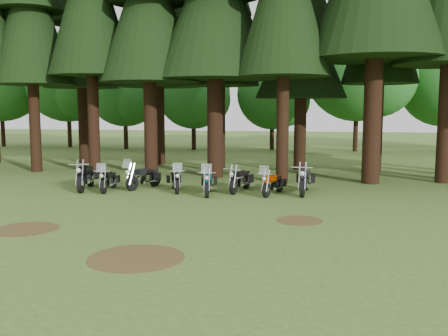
{
  "coord_description": "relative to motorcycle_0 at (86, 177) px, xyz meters",
  "views": [
    {
      "loc": [
        4.96,
        -14.39,
        3.36
      ],
      "look_at": [
        1.34,
        5.0,
        1.0
      ],
      "focal_mm": 40.0,
      "sensor_mm": 36.0,
      "label": 1
    }
  ],
  "objects": [
    {
      "name": "motorcycle_4",
      "position": [
        5.28,
        -0.25,
        -0.07
      ],
      "size": [
        0.57,
        2.11,
        1.33
      ],
      "rotation": [
        0.0,
        0.0,
        0.15
      ],
      "color": "black",
      "rests_on": "ground"
    },
    {
      "name": "decid_3",
      "position": [
        -0.24,
        20.39,
        4.0
      ],
      "size": [
        6.12,
        5.95,
        7.65
      ],
      "color": "black",
      "rests_on": "ground"
    },
    {
      "name": "motorcycle_5",
      "position": [
        6.4,
        0.7,
        -0.06
      ],
      "size": [
        0.55,
        2.15,
        0.88
      ],
      "rotation": [
        0.0,
        0.0,
        -0.19
      ],
      "color": "black",
      "rests_on": "ground"
    },
    {
      "name": "dirt_patch_2",
      "position": [
        5.47,
        -8.74,
        -0.51
      ],
      "size": [
        2.2,
        2.2,
        0.01
      ],
      "primitive_type": "cylinder",
      "color": "#4C3D1E",
      "rests_on": "ground"
    },
    {
      "name": "motorcycle_6",
      "position": [
        7.78,
        0.13,
        -0.09
      ],
      "size": [
        0.81,
        1.96,
        1.25
      ],
      "rotation": [
        0.0,
        0.0,
        -0.29
      ],
      "color": "black",
      "rests_on": "ground"
    },
    {
      "name": "motorcycle_3",
      "position": [
        3.78,
        0.25,
        -0.09
      ],
      "size": [
        0.98,
        1.95,
        1.27
      ],
      "rotation": [
        0.0,
        0.0,
        0.38
      ],
      "color": "black",
      "rests_on": "ground"
    },
    {
      "name": "decid_4",
      "position": [
        6.05,
        21.58,
        3.86
      ],
      "size": [
        5.93,
        5.76,
        7.41
      ],
      "color": "black",
      "rests_on": "ground"
    },
    {
      "name": "decid_1",
      "position": [
        -11.51,
        21.02,
        5.32
      ],
      "size": [
        7.91,
        7.69,
        9.88
      ],
      "color": "black",
      "rests_on": "ground"
    },
    {
      "name": "motorcycle_2",
      "position": [
        2.28,
        0.68,
        -0.06
      ],
      "size": [
        1.01,
        2.07,
        1.34
      ],
      "rotation": [
        0.0,
        0.0,
        -0.37
      ],
      "color": "black",
      "rests_on": "ground"
    },
    {
      "name": "dirt_patch_0",
      "position": [
        1.47,
        -6.74,
        -0.51
      ],
      "size": [
        1.8,
        1.8,
        0.01
      ],
      "primitive_type": "cylinder",
      "color": "#4C3D1E",
      "rests_on": "ground"
    },
    {
      "name": "decid_2",
      "position": [
        -5.96,
        20.03,
        4.44
      ],
      "size": [
        6.72,
        6.53,
        8.4
      ],
      "color": "black",
      "rests_on": "ground"
    },
    {
      "name": "pine_back_1",
      "position": [
        -4.78,
        9.6,
        9.2
      ],
      "size": [
        4.52,
        4.52,
        16.22
      ],
      "color": "black",
      "rests_on": "ground"
    },
    {
      "name": "decid_5",
      "position": [
        12.77,
        20.97,
        5.72
      ],
      "size": [
        8.45,
        8.21,
        10.56
      ],
      "color": "black",
      "rests_on": "ground"
    },
    {
      "name": "pine_back_4",
      "position": [
        8.51,
        8.5,
        7.74
      ],
      "size": [
        4.94,
        4.94,
        13.78
      ],
      "color": "black",
      "rests_on": "ground"
    },
    {
      "name": "motorcycle_7",
      "position": [
        8.98,
        0.67,
        0.0
      ],
      "size": [
        0.4,
        2.47,
        1.0
      ],
      "rotation": [
        0.0,
        0.0,
        -0.06
      ],
      "color": "black",
      "rests_on": "ground"
    },
    {
      "name": "motorcycle_1",
      "position": [
        1.09,
        -0.19,
        -0.09
      ],
      "size": [
        0.5,
        1.99,
        1.25
      ],
      "rotation": [
        0.0,
        0.0,
        0.12
      ],
      "color": "black",
      "rests_on": "ground"
    },
    {
      "name": "motorcycle_0",
      "position": [
        0.0,
        0.0,
        0.0
      ],
      "size": [
        0.7,
        2.43,
        1.0
      ],
      "rotation": [
        0.0,
        0.0,
        0.22
      ],
      "color": "black",
      "rests_on": "ground"
    },
    {
      "name": "dirt_patch_1",
      "position": [
        8.97,
        -4.24,
        -0.51
      ],
      "size": [
        1.4,
        1.4,
        0.01
      ],
      "primitive_type": "cylinder",
      "color": "#4C3D1E",
      "rests_on": "ground"
    },
    {
      "name": "ground",
      "position": [
        4.47,
        -4.74,
        -0.51
      ],
      "size": [
        120.0,
        120.0,
        0.0
      ],
      "primitive_type": "plane",
      "color": "#436424",
      "rests_on": "ground"
    },
    {
      "name": "decid_0",
      "position": [
        -17.63,
        20.52,
        5.39
      ],
      "size": [
        8.0,
        7.78,
        10.0
      ],
      "color": "black",
      "rests_on": "ground"
    }
  ]
}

